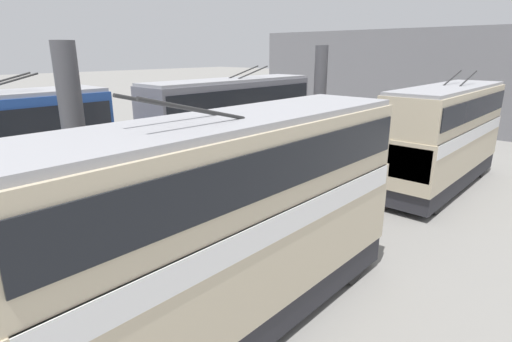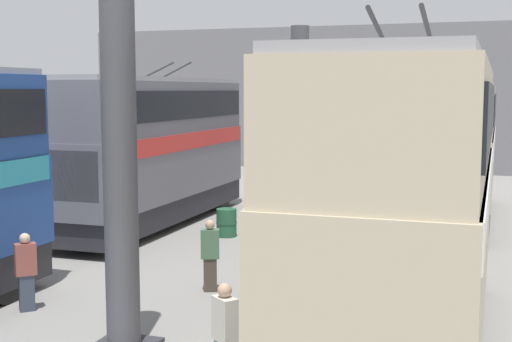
{
  "view_description": "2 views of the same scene",
  "coord_description": "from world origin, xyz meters",
  "px_view_note": "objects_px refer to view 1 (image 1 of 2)",
  "views": [
    {
      "loc": [
        -1.28,
        -10.62,
        6.36
      ],
      "look_at": [
        9.7,
        -0.66,
        1.91
      ],
      "focal_mm": 28.0,
      "sensor_mm": 36.0,
      "label": 1
    },
    {
      "loc": [
        -7.61,
        -6.17,
        4.58
      ],
      "look_at": [
        7.39,
        -1.07,
        2.77
      ],
      "focal_mm": 50.0,
      "sensor_mm": 36.0,
      "label": 2
    }
  ],
  "objects_px": {
    "bus_left_near": "(236,215)",
    "person_aisle_midway": "(194,211)",
    "bus_left_far": "(445,132)",
    "person_by_right_row": "(85,210)",
    "oil_drum": "(263,176)",
    "bus_right_mid": "(232,119)",
    "person_by_left_row": "(93,295)"
  },
  "relations": [
    {
      "from": "bus_left_far",
      "to": "person_by_left_row",
      "type": "relative_size",
      "value": 5.8
    },
    {
      "from": "bus_right_mid",
      "to": "person_aisle_midway",
      "type": "xyz_separation_m",
      "value": [
        -6.73,
        -4.89,
        -1.96
      ]
    },
    {
      "from": "bus_left_far",
      "to": "person_aisle_midway",
      "type": "relative_size",
      "value": 5.9
    },
    {
      "from": "bus_right_mid",
      "to": "bus_left_near",
      "type": "bearing_deg",
      "value": -134.12
    },
    {
      "from": "bus_left_near",
      "to": "bus_left_far",
      "type": "xyz_separation_m",
      "value": [
        13.84,
        0.0,
        -0.13
      ]
    },
    {
      "from": "oil_drum",
      "to": "person_by_right_row",
      "type": "bearing_deg",
      "value": 171.84
    },
    {
      "from": "bus_left_far",
      "to": "person_by_right_row",
      "type": "xyz_separation_m",
      "value": [
        -13.81,
        7.79,
        -1.9
      ]
    },
    {
      "from": "bus_right_mid",
      "to": "oil_drum",
      "type": "relative_size",
      "value": 12.07
    },
    {
      "from": "bus_left_near",
      "to": "person_aisle_midway",
      "type": "bearing_deg",
      "value": 61.23
    },
    {
      "from": "bus_left_far",
      "to": "person_aisle_midway",
      "type": "xyz_separation_m",
      "value": [
        -11.23,
        4.74,
        -1.89
      ]
    },
    {
      "from": "person_by_right_row",
      "to": "oil_drum",
      "type": "relative_size",
      "value": 1.88
    },
    {
      "from": "bus_left_near",
      "to": "bus_left_far",
      "type": "bearing_deg",
      "value": 0.0
    },
    {
      "from": "bus_left_far",
      "to": "person_aisle_midway",
      "type": "bearing_deg",
      "value": 157.13
    },
    {
      "from": "person_by_right_row",
      "to": "oil_drum",
      "type": "distance_m",
      "value": 8.5
    },
    {
      "from": "bus_left_near",
      "to": "bus_right_mid",
      "type": "bearing_deg",
      "value": 45.88
    },
    {
      "from": "person_aisle_midway",
      "to": "bus_left_near",
      "type": "bearing_deg",
      "value": 39.72
    },
    {
      "from": "bus_right_mid",
      "to": "person_by_left_row",
      "type": "bearing_deg",
      "value": -148.43
    },
    {
      "from": "oil_drum",
      "to": "person_aisle_midway",
      "type": "bearing_deg",
      "value": -162.35
    },
    {
      "from": "bus_right_mid",
      "to": "person_by_right_row",
      "type": "xyz_separation_m",
      "value": [
        -9.31,
        -1.83,
        -1.96
      ]
    },
    {
      "from": "bus_left_near",
      "to": "person_by_left_row",
      "type": "height_order",
      "value": "bus_left_near"
    },
    {
      "from": "person_aisle_midway",
      "to": "person_by_left_row",
      "type": "height_order",
      "value": "person_by_left_row"
    },
    {
      "from": "bus_left_far",
      "to": "oil_drum",
      "type": "height_order",
      "value": "bus_left_far"
    },
    {
      "from": "bus_right_mid",
      "to": "person_by_left_row",
      "type": "distance_m",
      "value": 13.82
    },
    {
      "from": "bus_left_far",
      "to": "bus_right_mid",
      "type": "distance_m",
      "value": 10.63
    },
    {
      "from": "bus_left_far",
      "to": "oil_drum",
      "type": "bearing_deg",
      "value": 129.41
    },
    {
      "from": "person_by_left_row",
      "to": "oil_drum",
      "type": "xyz_separation_m",
      "value": [
        10.74,
        4.13,
        -0.45
      ]
    },
    {
      "from": "person_aisle_midway",
      "to": "person_by_left_row",
      "type": "relative_size",
      "value": 0.98
    },
    {
      "from": "person_by_right_row",
      "to": "person_aisle_midway",
      "type": "distance_m",
      "value": 4.0
    },
    {
      "from": "bus_left_far",
      "to": "person_by_left_row",
      "type": "xyz_separation_m",
      "value": [
        -16.16,
        2.46,
        -1.87
      ]
    },
    {
      "from": "bus_right_mid",
      "to": "oil_drum",
      "type": "height_order",
      "value": "bus_right_mid"
    },
    {
      "from": "bus_left_near",
      "to": "person_by_left_row",
      "type": "bearing_deg",
      "value": 133.24
    },
    {
      "from": "bus_right_mid",
      "to": "person_by_right_row",
      "type": "height_order",
      "value": "bus_right_mid"
    }
  ]
}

